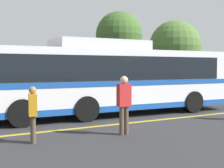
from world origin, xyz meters
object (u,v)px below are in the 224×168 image
at_px(pedestrian_2, 33,111).
at_px(tree_1, 175,46).
at_px(tree_0, 119,35).
at_px(pedestrian_0, 124,101).
at_px(transit_bus, 112,78).

xyz_separation_m(pedestrian_2, tree_1, (18.42, 15.36, 3.31)).
relative_size(tree_0, tree_1, 0.97).
xyz_separation_m(pedestrian_2, tree_0, (10.58, 13.05, 3.80)).
bearing_deg(pedestrian_0, transit_bus, -112.57).
bearing_deg(pedestrian_2, tree_1, 142.42).
distance_m(transit_bus, tree_0, 11.74).
xyz_separation_m(transit_bus, pedestrian_2, (-4.49, -3.49, -0.76)).
bearing_deg(tree_1, tree_0, -163.61).
bearing_deg(pedestrian_2, transit_bus, 140.50).
height_order(pedestrian_2, tree_0, tree_0).
distance_m(pedestrian_0, tree_0, 15.93).
xyz_separation_m(transit_bus, pedestrian_0, (-1.73, -3.83, -0.59)).
relative_size(transit_bus, tree_1, 1.78).
xyz_separation_m(pedestrian_0, tree_0, (7.82, 13.39, 3.63)).
bearing_deg(pedestrian_2, pedestrian_0, 95.66).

